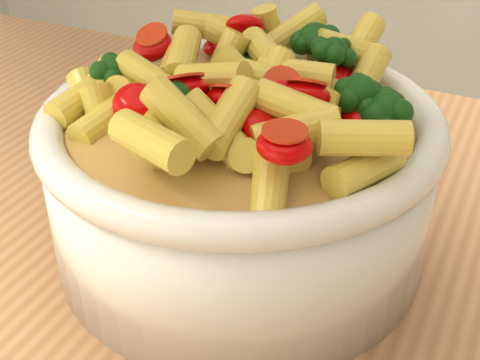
% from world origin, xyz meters
% --- Properties ---
extents(serving_bowl, '(0.26, 0.26, 0.11)m').
position_xyz_m(serving_bowl, '(0.08, 0.08, 0.96)').
color(serving_bowl, white).
rests_on(serving_bowl, table).
extents(pasta_salad, '(0.20, 0.20, 0.05)m').
position_xyz_m(pasta_salad, '(0.08, 0.08, 1.02)').
color(pasta_salad, '#E0C946').
rests_on(pasta_salad, serving_bowl).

